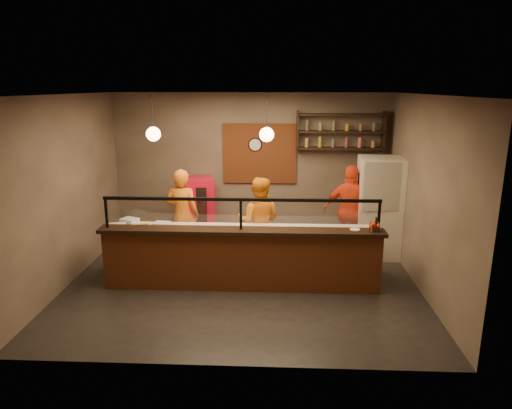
{
  "coord_description": "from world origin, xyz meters",
  "views": [
    {
      "loc": [
        0.58,
        -7.4,
        3.34
      ],
      "look_at": [
        0.22,
        0.3,
        1.32
      ],
      "focal_mm": 32.0,
      "sensor_mm": 36.0,
      "label": 1
    }
  ],
  "objects_px": {
    "condiment_caddy": "(374,229)",
    "pepper_mill": "(376,224)",
    "wall_clock": "(255,145)",
    "pizza_dough": "(278,229)",
    "fridge": "(379,208)",
    "cook_mid": "(259,222)",
    "red_cooler": "(199,210)",
    "cook_left": "(183,214)",
    "cook_right": "(351,211)"
  },
  "relations": [
    {
      "from": "wall_clock",
      "to": "cook_right",
      "type": "distance_m",
      "value": 2.51
    },
    {
      "from": "wall_clock",
      "to": "cook_left",
      "type": "distance_m",
      "value": 2.27
    },
    {
      "from": "cook_right",
      "to": "pepper_mill",
      "type": "relative_size",
      "value": 8.5
    },
    {
      "from": "cook_right",
      "to": "red_cooler",
      "type": "xyz_separation_m",
      "value": [
        -3.16,
        0.74,
        -0.21
      ]
    },
    {
      "from": "pepper_mill",
      "to": "pizza_dough",
      "type": "bearing_deg",
      "value": 163.85
    },
    {
      "from": "fridge",
      "to": "condiment_caddy",
      "type": "bearing_deg",
      "value": -101.49
    },
    {
      "from": "wall_clock",
      "to": "red_cooler",
      "type": "distance_m",
      "value": 1.87
    },
    {
      "from": "condiment_caddy",
      "to": "pepper_mill",
      "type": "relative_size",
      "value": 0.74
    },
    {
      "from": "cook_right",
      "to": "pizza_dough",
      "type": "relative_size",
      "value": 4.14
    },
    {
      "from": "wall_clock",
      "to": "fridge",
      "type": "relative_size",
      "value": 0.15
    },
    {
      "from": "cook_right",
      "to": "fridge",
      "type": "distance_m",
      "value": 0.56
    },
    {
      "from": "fridge",
      "to": "red_cooler",
      "type": "height_order",
      "value": "fridge"
    },
    {
      "from": "cook_mid",
      "to": "pepper_mill",
      "type": "xyz_separation_m",
      "value": [
        1.95,
        -1.04,
        0.31
      ]
    },
    {
      "from": "cook_mid",
      "to": "pizza_dough",
      "type": "xyz_separation_m",
      "value": [
        0.36,
        -0.58,
        0.05
      ]
    },
    {
      "from": "condiment_caddy",
      "to": "cook_left",
      "type": "bearing_deg",
      "value": 157.75
    },
    {
      "from": "wall_clock",
      "to": "pepper_mill",
      "type": "height_order",
      "value": "wall_clock"
    },
    {
      "from": "wall_clock",
      "to": "cook_left",
      "type": "bearing_deg",
      "value": -134.53
    },
    {
      "from": "wall_clock",
      "to": "red_cooler",
      "type": "height_order",
      "value": "wall_clock"
    },
    {
      "from": "wall_clock",
      "to": "pizza_dough",
      "type": "distance_m",
      "value": 2.59
    },
    {
      "from": "cook_left",
      "to": "cook_right",
      "type": "bearing_deg",
      "value": -166.41
    },
    {
      "from": "red_cooler",
      "to": "pepper_mill",
      "type": "height_order",
      "value": "red_cooler"
    },
    {
      "from": "wall_clock",
      "to": "cook_mid",
      "type": "distance_m",
      "value": 2.08
    },
    {
      "from": "red_cooler",
      "to": "pizza_dough",
      "type": "distance_m",
      "value": 2.6
    },
    {
      "from": "cook_left",
      "to": "cook_mid",
      "type": "height_order",
      "value": "cook_left"
    },
    {
      "from": "wall_clock",
      "to": "cook_mid",
      "type": "xyz_separation_m",
      "value": [
        0.15,
        -1.66,
        -1.25
      ]
    },
    {
      "from": "condiment_caddy",
      "to": "wall_clock",
      "type": "bearing_deg",
      "value": 126.56
    },
    {
      "from": "fridge",
      "to": "condiment_caddy",
      "type": "xyz_separation_m",
      "value": [
        -0.44,
        -1.73,
        0.11
      ]
    },
    {
      "from": "wall_clock",
      "to": "pepper_mill",
      "type": "bearing_deg",
      "value": -52.16
    },
    {
      "from": "cook_right",
      "to": "cook_left",
      "type": "bearing_deg",
      "value": 22.73
    },
    {
      "from": "cook_mid",
      "to": "red_cooler",
      "type": "bearing_deg",
      "value": -37.18
    },
    {
      "from": "wall_clock",
      "to": "fridge",
      "type": "height_order",
      "value": "wall_clock"
    },
    {
      "from": "wall_clock",
      "to": "condiment_caddy",
      "type": "bearing_deg",
      "value": -53.44
    },
    {
      "from": "cook_left",
      "to": "cook_mid",
      "type": "distance_m",
      "value": 1.53
    },
    {
      "from": "cook_right",
      "to": "condiment_caddy",
      "type": "relative_size",
      "value": 11.43
    },
    {
      "from": "cook_right",
      "to": "pepper_mill",
      "type": "distance_m",
      "value": 1.68
    },
    {
      "from": "red_cooler",
      "to": "pizza_dough",
      "type": "relative_size",
      "value": 3.2
    },
    {
      "from": "condiment_caddy",
      "to": "pepper_mill",
      "type": "height_order",
      "value": "pepper_mill"
    },
    {
      "from": "cook_mid",
      "to": "fridge",
      "type": "relative_size",
      "value": 0.86
    },
    {
      "from": "cook_mid",
      "to": "cook_right",
      "type": "height_order",
      "value": "cook_right"
    },
    {
      "from": "cook_mid",
      "to": "pepper_mill",
      "type": "relative_size",
      "value": 7.9
    },
    {
      "from": "pizza_dough",
      "to": "pepper_mill",
      "type": "bearing_deg",
      "value": -16.15
    },
    {
      "from": "cook_left",
      "to": "condiment_caddy",
      "type": "height_order",
      "value": "cook_left"
    },
    {
      "from": "wall_clock",
      "to": "cook_mid",
      "type": "height_order",
      "value": "wall_clock"
    },
    {
      "from": "cook_left",
      "to": "red_cooler",
      "type": "height_order",
      "value": "cook_left"
    },
    {
      "from": "fridge",
      "to": "red_cooler",
      "type": "distance_m",
      "value": 3.79
    },
    {
      "from": "cook_mid",
      "to": "condiment_caddy",
      "type": "relative_size",
      "value": 10.62
    },
    {
      "from": "fridge",
      "to": "pepper_mill",
      "type": "xyz_separation_m",
      "value": [
        -0.4,
        -1.66,
        0.17
      ]
    },
    {
      "from": "wall_clock",
      "to": "cook_right",
      "type": "height_order",
      "value": "wall_clock"
    },
    {
      "from": "cook_left",
      "to": "red_cooler",
      "type": "relative_size",
      "value": 1.27
    },
    {
      "from": "cook_left",
      "to": "red_cooler",
      "type": "xyz_separation_m",
      "value": [
        0.14,
        1.07,
        -0.19
      ]
    }
  ]
}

